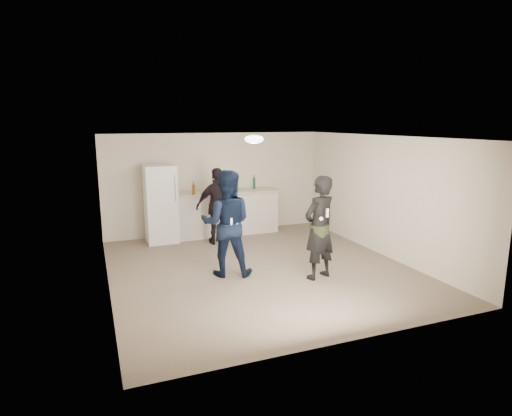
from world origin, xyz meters
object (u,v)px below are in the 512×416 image
object	(u,v)px
fridge	(161,204)
woman	(319,228)
man	(226,223)
shaker	(209,189)
spectator	(219,206)
counter	(226,214)

from	to	relation	value
fridge	woman	size ratio (longest dim) A/B	0.97
fridge	man	size ratio (longest dim) A/B	0.93
shaker	woman	bearing A→B (deg)	-72.47
spectator	man	bearing A→B (deg)	81.11
shaker	spectator	world-z (taller)	spectator
fridge	woman	world-z (taller)	woman
man	fridge	bearing A→B (deg)	-53.74
fridge	spectator	distance (m)	1.36
counter	shaker	distance (m)	0.79
man	spectator	distance (m)	2.07
fridge	man	world-z (taller)	man
shaker	woman	world-z (taller)	woman
counter	woman	distance (m)	3.59
woman	fridge	bearing A→B (deg)	-74.93
spectator	counter	bearing A→B (deg)	-115.22
shaker	spectator	xyz separation A→B (m)	(0.05, -0.65, -0.30)
fridge	woman	bearing A→B (deg)	-56.92
counter	shaker	world-z (taller)	shaker
counter	shaker	xyz separation A→B (m)	(-0.44, -0.06, 0.65)
counter	spectator	bearing A→B (deg)	-118.67
fridge	man	bearing A→B (deg)	-74.13
fridge	shaker	distance (m)	1.18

